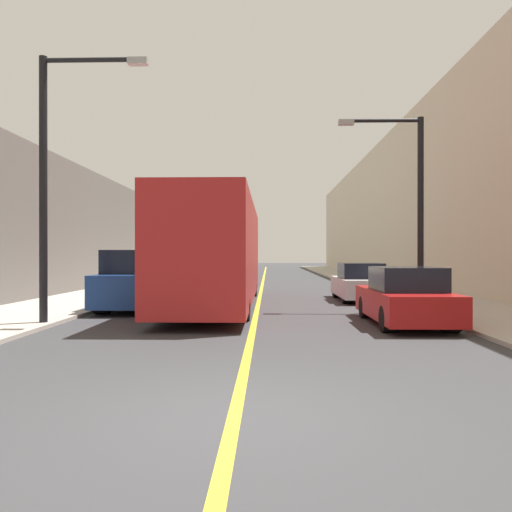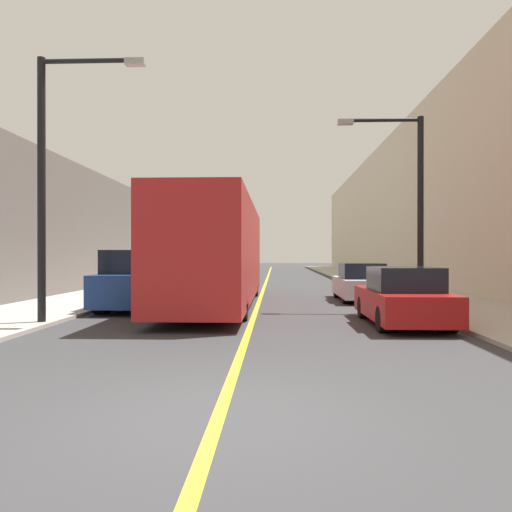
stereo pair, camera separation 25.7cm
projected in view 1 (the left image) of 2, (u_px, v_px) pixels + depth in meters
name	position (u px, v px, depth m)	size (l,w,h in m)	color
ground_plane	(234.00, 417.00, 5.57)	(200.00, 200.00, 0.00)	#38383A
sidewalk_left	(168.00, 279.00, 35.73)	(3.61, 72.00, 0.10)	#B2AA9E
sidewalk_right	(359.00, 279.00, 35.38)	(3.61, 72.00, 0.10)	#B2AA9E
building_row_left	(116.00, 237.00, 35.82)	(4.00, 72.00, 6.09)	#66605B
building_row_right	(413.00, 208.00, 35.27)	(4.00, 72.00, 10.21)	beige
road_center_line	(263.00, 280.00, 35.56)	(0.16, 72.00, 0.01)	gold
bus	(219.00, 252.00, 17.60)	(2.50, 12.82, 3.55)	#AD1E1E
parked_suv_left	(139.00, 282.00, 16.49)	(1.94, 4.70, 1.95)	navy
car_right_near	(405.00, 299.00, 12.82)	(1.78, 4.23, 1.49)	maroon
car_right_mid	(360.00, 284.00, 19.56)	(1.75, 4.22, 1.48)	silver
street_lamp_left	(54.00, 168.00, 12.57)	(2.76, 0.24, 6.71)	black
street_lamp_right	(411.00, 196.00, 16.15)	(2.76, 0.24, 6.16)	black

